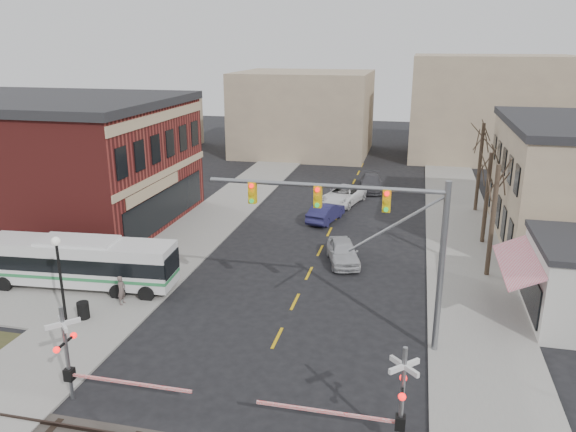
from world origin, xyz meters
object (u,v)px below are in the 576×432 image
Objects in this scene: rr_crossing_west at (77,356)px; car_c at (343,195)px; trash_bin at (83,310)px; pedestrian_near at (122,290)px; rr_crossing_east at (389,399)px; traffic_signal_mast at (376,227)px; street_lamp at (59,262)px; transit_bus at (80,262)px; car_a at (343,252)px; car_b at (326,212)px; pedestrian_far at (127,254)px; car_d at (371,183)px.

rr_crossing_west reaches higher than car_c.
trash_bin is at bearing -97.27° from car_c.
pedestrian_near is (1.11, 1.92, 0.36)m from trash_bin.
traffic_signal_mast is at bearing 99.31° from rr_crossing_east.
rr_crossing_west is 1.26× the size of street_lamp.
rr_crossing_west reaches higher than transit_bus.
pedestrian_near is (1.84, 2.35, -2.38)m from street_lamp.
rr_crossing_west reaches higher than trash_bin.
pedestrian_near is at bearing 175.69° from traffic_signal_mast.
car_a is (-2.62, 9.72, -5.02)m from traffic_signal_mast.
traffic_signal_mast is 2.38× the size of car_b.
traffic_signal_mast is at bearing 5.10° from street_lamp.
pedestrian_far is (-16.57, 12.54, -0.94)m from rr_crossing_east.
rr_crossing_west is 8.34m from pedestrian_near.
street_lamp is 0.80× the size of car_c.
pedestrian_far is (-12.82, -4.11, 0.28)m from car_a.
street_lamp is at bearing -98.37° from car_c.
rr_crossing_east reaches higher than car_b.
street_lamp is 2.87m from trash_bin.
rr_crossing_east is at bearing -80.69° from traffic_signal_mast.
car_b reaches higher than trash_bin.
pedestrian_far is (-0.32, 6.96, -2.27)m from street_lamp.
car_c is at bearing 59.32° from transit_bus.
traffic_signal_mast reaches higher than car_d.
car_c is at bearing 100.79° from traffic_signal_mast.
trash_bin is 0.17× the size of car_d.
pedestrian_near is at bearing 77.79° from car_b.
pedestrian_far reaches higher than car_d.
car_c is at bearing 67.60° from trash_bin.
car_d is 3.16× the size of pedestrian_near.
rr_crossing_west is 7.13m from trash_bin.
trash_bin is 26.12m from car_c.
pedestrian_far reaches higher than car_b.
rr_crossing_west reaches higher than car_a.
car_d is at bearing -6.38° from pedestrian_far.
car_a is at bearing 63.95° from rr_crossing_west.
car_d is at bearing 76.80° from rr_crossing_west.
transit_bus is at bearing 111.69° from street_lamp.
street_lamp is 5.11× the size of trash_bin.
trash_bin is (-15.52, 6.01, -1.41)m from rr_crossing_east.
car_d is 26.26m from pedestrian_far.
car_c is at bearing -8.74° from pedestrian_far.
pedestrian_near is at bearing -131.56° from pedestrian_far.
street_lamp is at bearing -154.42° from car_a.
car_b is (-5.09, 18.03, -5.04)m from traffic_signal_mast.
car_c is at bearing 78.17° from rr_crossing_west.
street_lamp is (-15.12, -1.35, -2.48)m from traffic_signal_mast.
trash_bin is (2.30, -3.50, -1.05)m from transit_bus.
transit_bus is at bearing -169.03° from car_a.
car_d is 29.49m from pedestrian_near.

